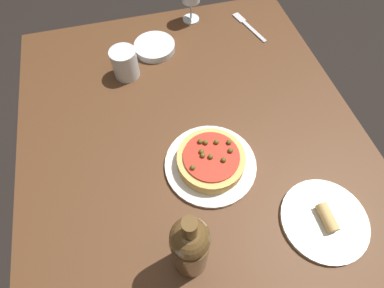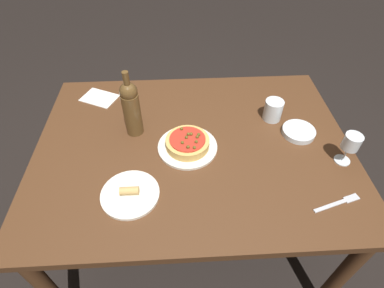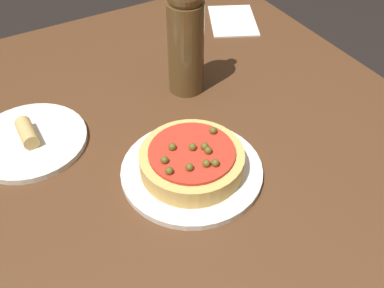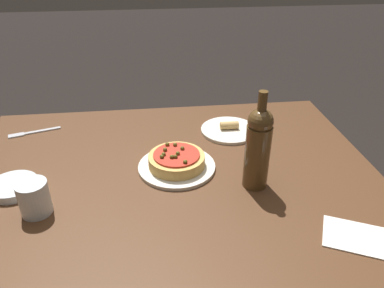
% 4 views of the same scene
% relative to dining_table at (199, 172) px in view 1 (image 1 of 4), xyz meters
% --- Properties ---
extents(ground_plane, '(14.00, 14.00, 0.00)m').
position_rel_dining_table_xyz_m(ground_plane, '(0.00, 0.00, -0.67)').
color(ground_plane, black).
extents(dining_table, '(1.36, 1.01, 0.75)m').
position_rel_dining_table_xyz_m(dining_table, '(0.00, 0.00, 0.00)').
color(dining_table, '#4C2D19').
rests_on(dining_table, ground_plane).
extents(dinner_plate, '(0.25, 0.25, 0.01)m').
position_rel_dining_table_xyz_m(dinner_plate, '(0.03, 0.02, 0.09)').
color(dinner_plate, silver).
rests_on(dinner_plate, dining_table).
extents(pizza, '(0.18, 0.18, 0.05)m').
position_rel_dining_table_xyz_m(pizza, '(0.03, 0.02, 0.12)').
color(pizza, tan).
rests_on(pizza, dinner_plate).
extents(wine_bottle, '(0.08, 0.08, 0.31)m').
position_rel_dining_table_xyz_m(wine_bottle, '(0.26, -0.09, 0.22)').
color(wine_bottle, brown).
rests_on(wine_bottle, dining_table).
extents(water_cup, '(0.08, 0.08, 0.10)m').
position_rel_dining_table_xyz_m(water_cup, '(-0.38, -0.15, 0.13)').
color(water_cup, silver).
rests_on(water_cup, dining_table).
extents(side_bowl, '(0.15, 0.15, 0.02)m').
position_rel_dining_table_xyz_m(side_bowl, '(-0.47, -0.04, 0.10)').
color(side_bowl, silver).
rests_on(side_bowl, dining_table).
extents(fork, '(0.19, 0.07, 0.00)m').
position_rel_dining_table_xyz_m(fork, '(-0.51, 0.33, 0.09)').
color(fork, '#B7B7BC').
rests_on(fork, dining_table).
extents(side_plate, '(0.22, 0.22, 0.04)m').
position_rel_dining_table_xyz_m(side_plate, '(0.25, 0.25, 0.09)').
color(side_plate, silver).
rests_on(side_plate, dining_table).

